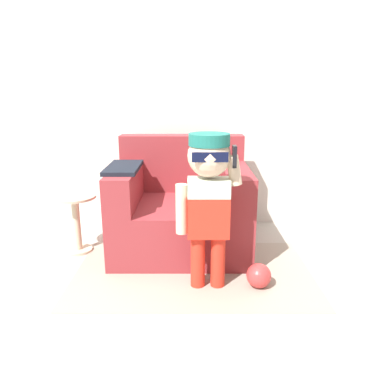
% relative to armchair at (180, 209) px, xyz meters
% --- Properties ---
extents(ground_plane, '(10.00, 10.00, 0.00)m').
position_rel_armchair_xyz_m(ground_plane, '(-0.01, -0.01, -0.32)').
color(ground_plane, '#ADA89E').
extents(wall_back, '(10.00, 0.05, 2.60)m').
position_rel_armchair_xyz_m(wall_back, '(-0.01, 0.60, 0.98)').
color(wall_back, silver).
rests_on(wall_back, ground_plane).
extents(armchair, '(1.06, 0.89, 0.88)m').
position_rel_armchair_xyz_m(armchair, '(0.00, 0.00, 0.00)').
color(armchair, maroon).
rests_on(armchair, ground_plane).
extents(person_child, '(0.41, 0.31, 1.00)m').
position_rel_armchair_xyz_m(person_child, '(0.19, -0.65, 0.35)').
color(person_child, red).
rests_on(person_child, ground_plane).
extents(side_table, '(0.33, 0.33, 0.46)m').
position_rel_armchair_xyz_m(side_table, '(-0.82, -0.09, -0.04)').
color(side_table, beige).
rests_on(side_table, ground_plane).
extents(rug, '(1.66, 1.03, 0.01)m').
position_rel_armchair_xyz_m(rug, '(0.10, -0.46, -0.32)').
color(rug, '#9E9384').
rests_on(rug, ground_plane).
extents(toy_ball, '(0.16, 0.16, 0.16)m').
position_rel_armchair_xyz_m(toy_ball, '(0.53, -0.66, -0.24)').
color(toy_ball, '#D13838').
rests_on(toy_ball, ground_plane).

